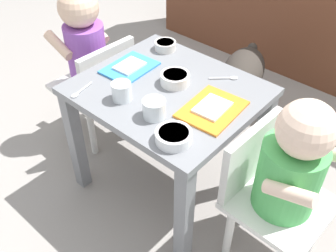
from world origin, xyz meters
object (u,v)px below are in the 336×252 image
water_cup_right (122,92)px  cereal_bowl_left_side (165,45)px  seated_child_left (88,52)px  water_cup_left (154,110)px  dining_table (168,109)px  cereal_bowl_right_side (174,136)px  seated_child_right (288,170)px  food_tray_right (212,109)px  spoon_by_left_tray (226,78)px  food_tray_left (130,67)px  dog (241,75)px  veggie_bowl_far (174,78)px  spoon_by_right_tray (80,91)px

water_cup_right → cereal_bowl_left_side: size_ratio=0.78×
seated_child_left → water_cup_left: size_ratio=9.75×
dining_table → cereal_bowl_right_side: (0.18, -0.18, 0.11)m
seated_child_right → food_tray_right: 0.28m
dining_table → cereal_bowl_left_side: 0.28m
seated_child_right → water_cup_left: (-0.38, -0.13, 0.09)m
dining_table → food_tray_right: food_tray_right is taller
water_cup_left → spoon_by_left_tray: bearing=81.5°
food_tray_left → water_cup_left: water_cup_left is taller
seated_child_left → water_cup_left: seated_child_left is taller
seated_child_left → dog: (0.39, 0.56, -0.21)m
veggie_bowl_far → water_cup_right: bearing=-110.1°
water_cup_left → cereal_bowl_right_side: water_cup_left is taller
water_cup_right → veggie_bowl_far: (0.06, 0.18, -0.01)m
seated_child_right → dog: 0.80m
water_cup_left → spoon_by_right_tray: size_ratio=0.70×
seated_child_left → spoon_by_left_tray: 0.58m
food_tray_right → veggie_bowl_far: bearing=168.9°
food_tray_left → water_cup_right: water_cup_right is taller
food_tray_left → spoon_by_right_tray: bearing=-95.3°
spoon_by_left_tray → spoon_by_right_tray: (-0.31, -0.38, 0.00)m
cereal_bowl_right_side → veggie_bowl_far: bearing=130.4°
dog → seated_child_left: bearing=-125.2°
cereal_bowl_left_side → water_cup_left: bearing=-53.0°
water_cup_right → water_cup_left: bearing=1.6°
seated_child_left → seated_child_right: 0.90m
dining_table → dog: dining_table is taller
cereal_bowl_right_side → spoon_by_left_tray: 0.36m
dog → spoon_by_right_tray: 0.84m
seated_child_left → water_cup_left: bearing=-17.6°
food_tray_right → cereal_bowl_right_side: bearing=-89.4°
dining_table → dog: bearing=95.7°
food_tray_left → food_tray_right: same height
seated_child_right → cereal_bowl_left_side: (-0.63, 0.19, 0.08)m
cereal_bowl_left_side → spoon_by_left_tray: 0.29m
water_cup_left → food_tray_left: bearing=150.9°
dog → veggie_bowl_far: veggie_bowl_far is taller
dining_table → seated_child_left: 0.45m
veggie_bowl_far → food_tray_left: bearing=-168.5°
dining_table → dog: 0.61m
seated_child_left → seated_child_right: bearing=-2.0°
food_tray_right → dog: bearing=112.1°
food_tray_left → veggie_bowl_far: veggie_bowl_far is taller
seated_child_left → cereal_bowl_left_side: (0.27, 0.16, 0.06)m
dog → spoon_by_left_tray: (0.17, -0.41, 0.26)m
water_cup_left → water_cup_right: water_cup_right is taller
dog → water_cup_right: size_ratio=7.66×
seated_child_left → water_cup_left: (0.52, -0.16, 0.07)m
dining_table → spoon_by_left_tray: 0.22m
spoon_by_right_tray → cereal_bowl_right_side: bearing=3.6°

